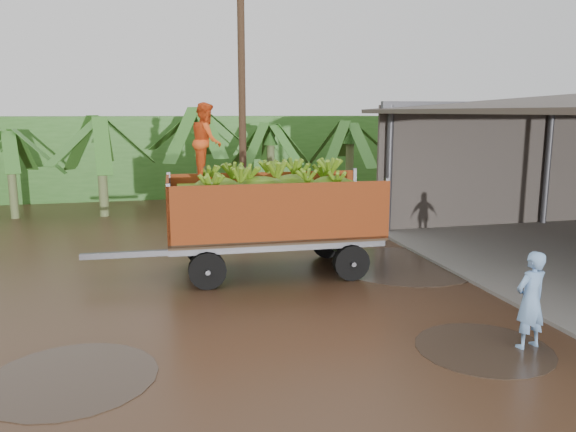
% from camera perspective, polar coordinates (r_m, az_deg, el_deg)
% --- Properties ---
extents(ground, '(100.00, 100.00, 0.00)m').
position_cam_1_polar(ground, '(11.26, -3.42, -9.16)').
color(ground, black).
rests_on(ground, ground).
extents(hedge_north, '(22.00, 3.00, 3.60)m').
position_cam_1_polar(hedge_north, '(26.52, -14.02, 5.92)').
color(hedge_north, '#2D661E').
rests_on(hedge_north, ground).
extents(banana_trailer, '(6.89, 2.56, 4.00)m').
position_cam_1_polar(banana_trailer, '(13.26, -1.72, 0.57)').
color(banana_trailer, '#BD481B').
rests_on(banana_trailer, ground).
extents(man_blue, '(0.66, 0.50, 1.62)m').
position_cam_1_polar(man_blue, '(9.92, 23.41, -7.85)').
color(man_blue, '#78A4DB').
rests_on(man_blue, ground).
extents(utility_pole, '(1.20, 0.24, 8.22)m').
position_cam_1_polar(utility_pole, '(18.73, -4.69, 11.65)').
color(utility_pole, '#47301E').
rests_on(utility_pole, ground).
extents(banana_plants, '(23.86, 20.41, 4.05)m').
position_cam_1_polar(banana_plants, '(18.69, -21.65, 3.81)').
color(banana_plants, '#2D661E').
rests_on(banana_plants, ground).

